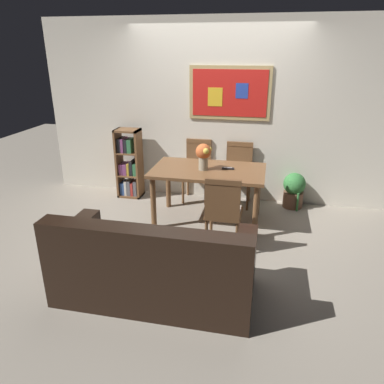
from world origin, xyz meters
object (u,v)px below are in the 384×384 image
object	(u,v)px
dining_table	(208,176)
leather_couch	(153,268)
bookshelf	(129,166)
potted_ivy	(294,190)
tv_remote	(228,168)
dining_chair_far_left	(198,165)
flower_vase	(204,154)
dining_chair_far_right	(238,169)
dining_chair_near_right	(223,208)

from	to	relation	value
dining_table	leather_couch	distance (m)	1.74
leather_couch	bookshelf	xyz separation A→B (m)	(-1.13, 2.34, 0.17)
dining_table	potted_ivy	world-z (taller)	dining_table
potted_ivy	tv_remote	xyz separation A→B (m)	(-0.89, -0.68, 0.48)
bookshelf	dining_table	bearing A→B (deg)	-25.76
dining_chair_far_left	flower_vase	size ratio (longest dim) A/B	2.69
potted_ivy	dining_table	bearing A→B (deg)	-147.51
dining_chair_far_right	flower_vase	xyz separation A→B (m)	(-0.39, -0.75, 0.41)
dining_chair_far_left	dining_table	bearing A→B (deg)	-69.17
dining_chair_far_right	potted_ivy	size ratio (longest dim) A/B	1.67
dining_table	potted_ivy	distance (m)	1.40
dining_chair_far_left	tv_remote	size ratio (longest dim) A/B	5.76
dining_chair_near_right	potted_ivy	bearing A→B (deg)	60.05
flower_vase	tv_remote	bearing A→B (deg)	15.81
tv_remote	potted_ivy	bearing A→B (deg)	37.17
dining_chair_near_right	bookshelf	bearing A→B (deg)	139.77
dining_chair_near_right	flower_vase	world-z (taller)	flower_vase
dining_chair_far_right	dining_chair_near_right	distance (m)	1.45
dining_chair_far_left	potted_ivy	distance (m)	1.46
dining_chair_near_right	dining_chair_far_left	bearing A→B (deg)	111.35
potted_ivy	leather_couch	bearing A→B (deg)	-119.21
potted_ivy	tv_remote	size ratio (longest dim) A/B	3.45
dining_chair_far_left	leather_couch	bearing A→B (deg)	-88.16
leather_couch	dining_table	bearing A→B (deg)	82.87
dining_table	dining_chair_near_right	world-z (taller)	dining_chair_near_right
dining_chair_near_right	bookshelf	distance (m)	2.15
dining_table	flower_vase	bearing A→B (deg)	-147.31
dining_chair_far_left	potted_ivy	world-z (taller)	dining_chair_far_left
bookshelf	dining_chair_far_left	bearing A→B (deg)	6.42
dining_chair_near_right	leather_couch	distance (m)	1.11
dining_chair_far_right	dining_table	bearing A→B (deg)	-114.67
bookshelf	potted_ivy	distance (m)	2.49
flower_vase	tv_remote	size ratio (longest dim) A/B	2.14
dining_chair_near_right	dining_table	bearing A→B (deg)	111.89
dining_table	dining_chair_far_left	bearing A→B (deg)	110.83
potted_ivy	flower_vase	xyz separation A→B (m)	(-1.20, -0.76, 0.68)
tv_remote	bookshelf	bearing A→B (deg)	159.38
dining_chair_far_left	dining_chair_far_right	bearing A→B (deg)	-4.93
dining_chair_far_left	leather_couch	distance (m)	2.47
dining_chair_far_right	flower_vase	world-z (taller)	flower_vase
leather_couch	tv_remote	distance (m)	1.85
leather_couch	dining_chair_near_right	bearing A→B (deg)	61.96
dining_table	potted_ivy	size ratio (longest dim) A/B	2.64
leather_couch	bookshelf	size ratio (longest dim) A/B	1.70
bookshelf	tv_remote	xyz separation A→B (m)	(1.59, -0.60, 0.26)
dining_chair_far_right	tv_remote	bearing A→B (deg)	-96.84
leather_couch	tv_remote	world-z (taller)	leather_couch
dining_table	flower_vase	xyz separation A→B (m)	(-0.06, -0.04, 0.31)
flower_vase	dining_chair_far_left	bearing A→B (deg)	106.20
dining_table	bookshelf	world-z (taller)	bookshelf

